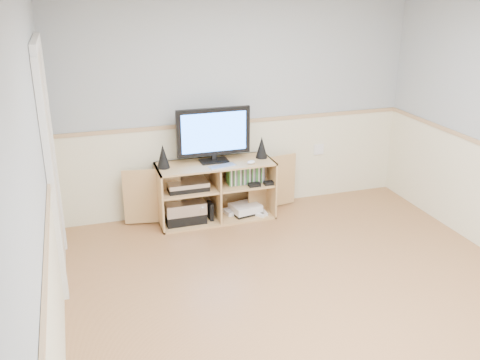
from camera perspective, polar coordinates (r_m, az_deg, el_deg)
The scene contains 11 objects.
room at distance 4.02m, azimuth 8.20°, elevation 1.60°, with size 4.04×4.54×2.54m.
media_cabinet at distance 5.92m, azimuth -2.75°, elevation -0.93°, with size 1.98×0.48×0.65m.
monitor at distance 5.71m, azimuth -2.84°, elevation 5.00°, with size 0.80×0.18×0.59m.
speaker_left at distance 5.63m, azimuth -8.21°, elevation 2.52°, with size 0.14×0.14×0.25m, color black.
speaker_right at distance 5.90m, azimuth 2.32°, elevation 3.50°, with size 0.13×0.13×0.24m, color black.
keyboard at distance 5.64m, azimuth -1.90°, elevation 1.47°, with size 0.29×0.12×0.01m, color white.
mouse at distance 5.73m, azimuth 1.20°, elevation 1.91°, with size 0.10×0.06×0.04m, color white.
av_components at distance 5.84m, azimuth -5.81°, elevation -2.54°, with size 0.52×0.32×0.47m.
game_consoles at distance 6.05m, azimuth 0.45°, elevation -3.11°, with size 0.46×0.32×0.11m.
game_cases at distance 5.89m, azimuth 0.59°, elevation 0.57°, with size 0.40×0.14×0.19m, color #3F8C3F.
wall_outlet at distance 6.45m, azimuth 8.37°, elevation 3.25°, with size 0.12×0.03×0.12m, color white.
Camera 1 is at (-1.75, -3.28, 2.52)m, focal length 40.00 mm.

